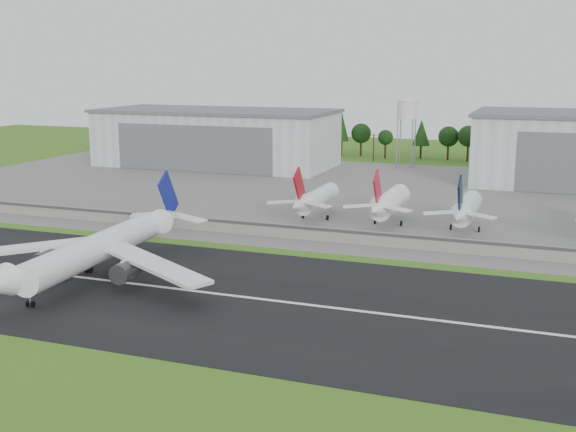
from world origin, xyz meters
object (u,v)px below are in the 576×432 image
at_px(main_airliner, 94,256).
at_px(ground_vehicle, 61,275).
at_px(parked_jet_red_a, 314,199).
at_px(parked_jet_navy, 465,209).
at_px(parked_jet_red_b, 387,203).

distance_m(main_airliner, ground_vehicle, 8.25).
height_order(main_airliner, parked_jet_red_a, main_airliner).
relative_size(parked_jet_red_a, parked_jet_navy, 1.00).
xyz_separation_m(main_airliner, parked_jet_red_a, (22.69, 66.94, 0.98)).
height_order(parked_jet_red_b, parked_jet_navy, parked_jet_red_b).
height_order(main_airliner, parked_jet_navy, main_airliner).
height_order(main_airliner, parked_jet_red_b, main_airliner).
bearing_deg(parked_jet_red_a, parked_jet_navy, 0.03).
bearing_deg(parked_jet_red_b, parked_jet_red_a, -179.83).
bearing_deg(main_airliner, parked_jet_red_a, -112.33).
relative_size(main_airliner, ground_vehicle, 13.17).
distance_m(main_airliner, parked_jet_red_a, 70.69).
distance_m(main_airliner, parked_jet_red_b, 79.55).
height_order(ground_vehicle, parked_jet_red_a, parked_jet_red_a).
bearing_deg(main_airliner, parked_jet_navy, -136.68).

